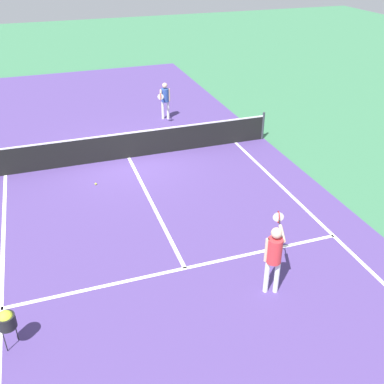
{
  "coord_description": "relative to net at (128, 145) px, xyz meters",
  "views": [
    {
      "loc": [
        -2.56,
        -14.4,
        6.93
      ],
      "look_at": [
        0.77,
        -4.66,
        1.0
      ],
      "focal_mm": 42.34,
      "sensor_mm": 36.0,
      "label": 1
    }
  ],
  "objects": [
    {
      "name": "ground_plane",
      "position": [
        0.0,
        0.0,
        -0.49
      ],
      "size": [
        60.0,
        60.0,
        0.0
      ],
      "primitive_type": "plane",
      "color": "#38724C"
    },
    {
      "name": "court_surface_inbounds",
      "position": [
        0.0,
        0.0,
        -0.49
      ],
      "size": [
        10.62,
        24.4,
        0.0
      ],
      "primitive_type": "cube",
      "color": "#4C387A",
      "rests_on": "ground_plane"
    },
    {
      "name": "net",
      "position": [
        0.0,
        0.0,
        0.0
      ],
      "size": [
        10.52,
        0.09,
        1.07
      ],
      "color": "#33383D",
      "rests_on": "ground_plane"
    },
    {
      "name": "line_sideline_left",
      "position": [
        -4.11,
        -5.95,
        -0.49
      ],
      "size": [
        0.1,
        11.89,
        0.01
      ],
      "primitive_type": "cube",
      "color": "white",
      "rests_on": "ground_plane"
    },
    {
      "name": "line_sideline_right",
      "position": [
        4.11,
        -5.95,
        -0.49
      ],
      "size": [
        0.1,
        11.89,
        0.01
      ],
      "primitive_type": "cube",
      "color": "white",
      "rests_on": "ground_plane"
    },
    {
      "name": "player_near",
      "position": [
        1.56,
        -7.73,
        0.56
      ],
      "size": [
        0.81,
        1.09,
        1.69
      ],
      "color": "white",
      "rests_on": "ground_plane"
    },
    {
      "name": "player_far",
      "position": [
        2.29,
        3.27,
        0.47
      ],
      "size": [
        0.73,
        1.09,
        1.55
      ],
      "color": "white",
      "rests_on": "ground_plane"
    },
    {
      "name": "line_center_service",
      "position": [
        0.0,
        -3.2,
        -0.49
      ],
      "size": [
        0.1,
        6.4,
        0.01
      ],
      "primitive_type": "cube",
      "color": "white",
      "rests_on": "ground_plane"
    },
    {
      "name": "tennis_ball_near_net",
      "position": [
        -1.4,
        -1.6,
        -0.46
      ],
      "size": [
        0.07,
        0.07,
        0.07
      ],
      "primitive_type": "sphere",
      "color": "#CCE033",
      "rests_on": "ground_plane"
    },
    {
      "name": "line_service_near",
      "position": [
        0.0,
        -6.4,
        -0.49
      ],
      "size": [
        8.22,
        0.1,
        0.01
      ],
      "primitive_type": "cube",
      "color": "white",
      "rests_on": "ground_plane"
    },
    {
      "name": "ball_hopper",
      "position": [
        -3.86,
        -7.52,
        0.18
      ],
      "size": [
        0.34,
        0.34,
        0.87
      ],
      "color": "black",
      "rests_on": "ground_plane"
    }
  ]
}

